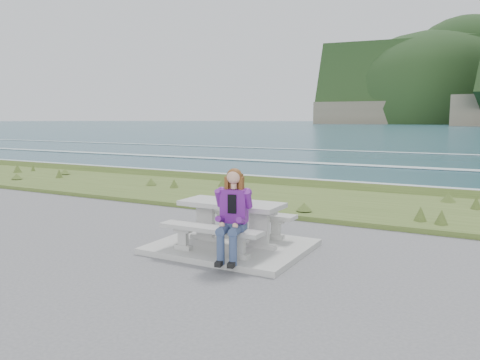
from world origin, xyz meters
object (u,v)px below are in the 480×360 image
at_px(seated_woman, 232,227).
at_px(bench_landward, 210,233).
at_px(bench_seaward, 250,217).
at_px(picnic_table, 232,211).

bearing_deg(seated_woman, bench_landward, 151.36).
bearing_deg(bench_seaward, seated_woman, -73.10).
bearing_deg(bench_landward, bench_seaward, 90.00).
xyz_separation_m(picnic_table, seated_woman, (0.47, -0.83, -0.06)).
distance_m(bench_landward, bench_seaward, 1.40).
distance_m(picnic_table, seated_woman, 0.96).
distance_m(picnic_table, bench_seaward, 0.74).
xyz_separation_m(bench_landward, bench_seaward, (0.00, 1.40, 0.00)).
height_order(picnic_table, bench_seaward, picnic_table).
bearing_deg(bench_landward, picnic_table, 90.00).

